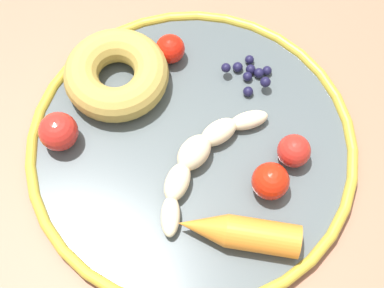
{
  "coord_description": "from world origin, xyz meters",
  "views": [
    {
      "loc": [
        -0.27,
        -0.08,
        1.33
      ],
      "look_at": [
        0.0,
        -0.01,
        0.75
      ],
      "focal_mm": 54.93,
      "sensor_mm": 36.0,
      "label": 1
    }
  ],
  "objects_px": {
    "plate": "(192,145)",
    "dining_table": "(182,176)",
    "carrot_orange": "(238,233)",
    "banana": "(200,158)",
    "tomato_far": "(270,181)",
    "donut": "(116,74)",
    "tomato_extra": "(170,49)",
    "tomato_near": "(294,151)",
    "blueberry_pile": "(250,74)",
    "tomato_mid": "(58,132)"
  },
  "relations": [
    {
      "from": "donut",
      "to": "blueberry_pile",
      "type": "distance_m",
      "value": 0.15
    },
    {
      "from": "plate",
      "to": "tomato_extra",
      "type": "relative_size",
      "value": 10.59
    },
    {
      "from": "carrot_orange",
      "to": "blueberry_pile",
      "type": "relative_size",
      "value": 2.1
    },
    {
      "from": "banana",
      "to": "tomato_far",
      "type": "xyz_separation_m",
      "value": [
        -0.01,
        -0.08,
        0.01
      ]
    },
    {
      "from": "plate",
      "to": "tomato_far",
      "type": "height_order",
      "value": "tomato_far"
    },
    {
      "from": "banana",
      "to": "donut",
      "type": "xyz_separation_m",
      "value": [
        0.07,
        0.11,
        0.01
      ]
    },
    {
      "from": "carrot_orange",
      "to": "tomato_mid",
      "type": "bearing_deg",
      "value": 73.35
    },
    {
      "from": "dining_table",
      "to": "donut",
      "type": "distance_m",
      "value": 0.15
    },
    {
      "from": "tomato_mid",
      "to": "tomato_far",
      "type": "height_order",
      "value": "tomato_mid"
    },
    {
      "from": "plate",
      "to": "dining_table",
      "type": "bearing_deg",
      "value": 93.45
    },
    {
      "from": "tomato_extra",
      "to": "tomato_far",
      "type": "bearing_deg",
      "value": -133.81
    },
    {
      "from": "banana",
      "to": "tomato_near",
      "type": "height_order",
      "value": "tomato_near"
    },
    {
      "from": "tomato_mid",
      "to": "dining_table",
      "type": "bearing_deg",
      "value": -77.23
    },
    {
      "from": "blueberry_pile",
      "to": "tomato_near",
      "type": "bearing_deg",
      "value": -144.88
    },
    {
      "from": "banana",
      "to": "tomato_extra",
      "type": "distance_m",
      "value": 0.14
    },
    {
      "from": "tomato_far",
      "to": "plate",
      "type": "bearing_deg",
      "value": 70.83
    },
    {
      "from": "plate",
      "to": "tomato_near",
      "type": "bearing_deg",
      "value": -85.23
    },
    {
      "from": "tomato_near",
      "to": "tomato_far",
      "type": "xyz_separation_m",
      "value": [
        -0.04,
        0.02,
        0.0
      ]
    },
    {
      "from": "plate",
      "to": "tomato_near",
      "type": "height_order",
      "value": "tomato_near"
    },
    {
      "from": "dining_table",
      "to": "blueberry_pile",
      "type": "relative_size",
      "value": 19.05
    },
    {
      "from": "carrot_orange",
      "to": "donut",
      "type": "xyz_separation_m",
      "value": [
        0.15,
        0.17,
        0.0
      ]
    },
    {
      "from": "carrot_orange",
      "to": "blueberry_pile",
      "type": "height_order",
      "value": "carrot_orange"
    },
    {
      "from": "dining_table",
      "to": "blueberry_pile",
      "type": "xyz_separation_m",
      "value": [
        0.1,
        -0.06,
        0.1
      ]
    },
    {
      "from": "dining_table",
      "to": "carrot_orange",
      "type": "xyz_separation_m",
      "value": [
        -0.09,
        -0.08,
        0.11
      ]
    },
    {
      "from": "donut",
      "to": "tomato_mid",
      "type": "distance_m",
      "value": 0.09
    },
    {
      "from": "donut",
      "to": "tomato_near",
      "type": "distance_m",
      "value": 0.21
    },
    {
      "from": "donut",
      "to": "blueberry_pile",
      "type": "xyz_separation_m",
      "value": [
        0.04,
        -0.14,
        -0.01
      ]
    },
    {
      "from": "banana",
      "to": "carrot_orange",
      "type": "xyz_separation_m",
      "value": [
        -0.07,
        -0.06,
        0.0
      ]
    },
    {
      "from": "carrot_orange",
      "to": "dining_table",
      "type": "bearing_deg",
      "value": 42.09
    },
    {
      "from": "plate",
      "to": "carrot_orange",
      "type": "bearing_deg",
      "value": -142.83
    },
    {
      "from": "dining_table",
      "to": "tomato_near",
      "type": "xyz_separation_m",
      "value": [
        0.01,
        -0.12,
        0.11
      ]
    },
    {
      "from": "donut",
      "to": "carrot_orange",
      "type": "bearing_deg",
      "value": -130.75
    },
    {
      "from": "plate",
      "to": "banana",
      "type": "height_order",
      "value": "banana"
    },
    {
      "from": "plate",
      "to": "blueberry_pile",
      "type": "distance_m",
      "value": 0.11
    },
    {
      "from": "plate",
      "to": "tomato_extra",
      "type": "xyz_separation_m",
      "value": [
        0.1,
        0.05,
        0.02
      ]
    },
    {
      "from": "carrot_orange",
      "to": "donut",
      "type": "height_order",
      "value": "donut"
    },
    {
      "from": "plate",
      "to": "donut",
      "type": "height_order",
      "value": "donut"
    },
    {
      "from": "dining_table",
      "to": "tomato_near",
      "type": "height_order",
      "value": "tomato_near"
    },
    {
      "from": "tomato_near",
      "to": "tomato_mid",
      "type": "height_order",
      "value": "tomato_mid"
    },
    {
      "from": "banana",
      "to": "blueberry_pile",
      "type": "distance_m",
      "value": 0.12
    },
    {
      "from": "plate",
      "to": "banana",
      "type": "xyz_separation_m",
      "value": [
        -0.02,
        -0.01,
        0.02
      ]
    },
    {
      "from": "banana",
      "to": "carrot_orange",
      "type": "bearing_deg",
      "value": -142.33
    },
    {
      "from": "tomato_near",
      "to": "dining_table",
      "type": "bearing_deg",
      "value": 94.64
    },
    {
      "from": "tomato_far",
      "to": "tomato_extra",
      "type": "bearing_deg",
      "value": 46.19
    },
    {
      "from": "plate",
      "to": "carrot_orange",
      "type": "height_order",
      "value": "carrot_orange"
    },
    {
      "from": "plate",
      "to": "donut",
      "type": "bearing_deg",
      "value": 61.38
    },
    {
      "from": "tomato_near",
      "to": "banana",
      "type": "bearing_deg",
      "value": 106.98
    },
    {
      "from": "plate",
      "to": "blueberry_pile",
      "type": "relative_size",
      "value": 6.18
    },
    {
      "from": "blueberry_pile",
      "to": "tomato_near",
      "type": "xyz_separation_m",
      "value": [
        -0.09,
        -0.06,
        0.01
      ]
    },
    {
      "from": "banana",
      "to": "tomato_far",
      "type": "distance_m",
      "value": 0.08
    }
  ]
}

